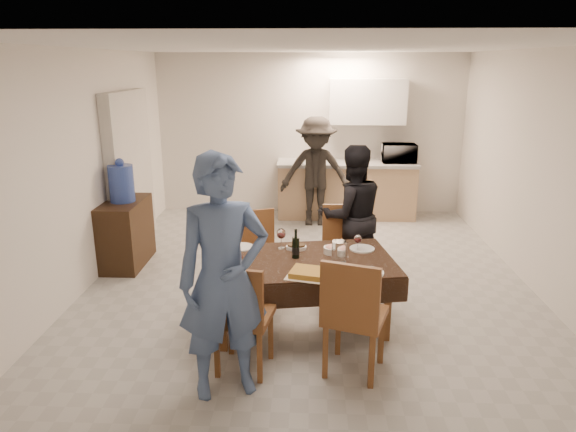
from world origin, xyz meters
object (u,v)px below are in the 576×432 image
Objects in this scene: console at (126,233)px; person_kitchen at (316,172)px; savoury_tart at (312,273)px; person_near at (224,279)px; water_jug at (121,183)px; wine_bottle at (296,243)px; dining_table at (301,263)px; person_far at (351,216)px; water_pitcher at (339,252)px; microwave at (399,153)px.

console is 0.53× the size of person_kitchen.
savoury_tart is 0.22× the size of person_near.
console is 0.63m from water_jug.
wine_bottle is 0.47m from savoury_tart.
dining_table is 1.17× the size of person_far.
water_jug reaches higher than water_pitcher.
console is 0.55× the size of person_far.
savoury_tart is (2.30, -1.86, 0.29)m from console.
microwave is (1.40, 4.07, 0.36)m from savoury_tart.
console is 4.31× the size of water_pitcher.
person_kitchen is (-0.18, 3.29, 0.06)m from water_pitcher.
person_near is at bearing 46.56° from person_far.
dining_table is 0.19m from wine_bottle.
person_far is 0.95× the size of person_kitchen.
dining_table is at bearing 171.87° from water_pitcher.
savoury_tart is 0.26× the size of person_far.
person_far reaches higher than wine_bottle.
wine_bottle is (2.15, -1.43, 0.41)m from console.
microwave is at bearing 58.68° from dining_table.
microwave is 0.29× the size of person_near.
savoury_tart is at bearing 56.74° from person_far.
microwave is 0.33× the size of person_far.
person_far is (2.75, -0.43, -0.24)m from water_jug.
dining_table is at bearing -45.00° from wine_bottle.
microwave is (1.55, 3.64, 0.24)m from wine_bottle.
person_far is (0.20, 1.10, 0.02)m from water_pitcher.
wine_bottle is 1.17m from person_far.
dining_table is 1.00× the size of person_near.
wine_bottle is 3.97m from microwave.
person_kitchen is (0.72, 4.29, -0.10)m from person_near.
person_near reaches higher than console.
person_kitchen is at bearing 18.73° from microwave.
person_kitchen is at bearing 85.97° from wine_bottle.
person_kitchen reaches higher than dining_table.
person_far reaches higher than console.
water_jug is at bearing 149.04° from water_pitcher.
person_kitchen is at bearing 36.63° from console.
water_pitcher is 1.35m from person_near.
person_near is 1.12× the size of person_kitchen.
person_near is at bearing 66.60° from microwave.
wine_bottle is (2.15, -1.43, -0.22)m from water_jug.
person_far is at bearing -8.86° from water_jug.
water_jug is at bearing -24.65° from person_far.
dining_table is 2.66m from console.
person_kitchen reaches higher than person_far.
person_far is at bearing -80.29° from person_kitchen.
person_far is (0.55, 1.05, 0.15)m from dining_table.
water_jug reaches higher than dining_table.
savoury_tart reaches higher than dining_table.
microwave reaches higher than savoury_tart.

